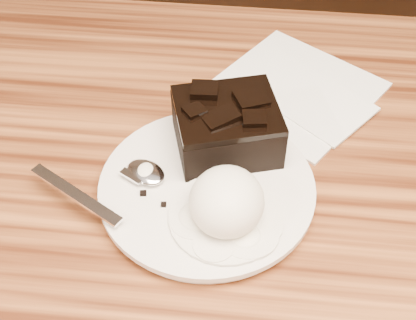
# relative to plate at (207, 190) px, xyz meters

# --- Properties ---
(plate) EXTENTS (0.20, 0.20, 0.02)m
(plate) POSITION_rel_plate_xyz_m (0.00, 0.00, 0.00)
(plate) COLOR silver
(plate) RESTS_ON dining_table
(brownie) EXTENTS (0.12, 0.11, 0.05)m
(brownie) POSITION_rel_plate_xyz_m (0.01, 0.05, 0.03)
(brownie) COLOR black
(brownie) RESTS_ON plate
(ice_cream_scoop) EXTENTS (0.07, 0.07, 0.06)m
(ice_cream_scoop) POSITION_rel_plate_xyz_m (0.02, -0.04, 0.03)
(ice_cream_scoop) COLOR white
(ice_cream_scoop) RESTS_ON plate
(melt_puddle) EXTENTS (0.10, 0.10, 0.00)m
(melt_puddle) POSITION_rel_plate_xyz_m (0.02, -0.04, 0.01)
(melt_puddle) COLOR white
(melt_puddle) RESTS_ON plate
(spoon) EXTENTS (0.16, 0.11, 0.01)m
(spoon) POSITION_rel_plate_xyz_m (-0.06, 0.00, 0.01)
(spoon) COLOR silver
(spoon) RESTS_ON plate
(napkin) EXTENTS (0.23, 0.23, 0.01)m
(napkin) POSITION_rel_plate_xyz_m (0.08, 0.16, -0.01)
(napkin) COLOR white
(napkin) RESTS_ON dining_table
(crumb_a) EXTENTS (0.01, 0.01, 0.00)m
(crumb_a) POSITION_rel_plate_xyz_m (-0.06, -0.02, 0.01)
(crumb_a) COLOR black
(crumb_a) RESTS_ON plate
(crumb_b) EXTENTS (0.01, 0.01, 0.00)m
(crumb_b) POSITION_rel_plate_xyz_m (-0.04, -0.03, 0.01)
(crumb_b) COLOR black
(crumb_b) RESTS_ON plate
(crumb_c) EXTENTS (0.01, 0.01, 0.00)m
(crumb_c) POSITION_rel_plate_xyz_m (0.04, -0.03, 0.01)
(crumb_c) COLOR black
(crumb_c) RESTS_ON plate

